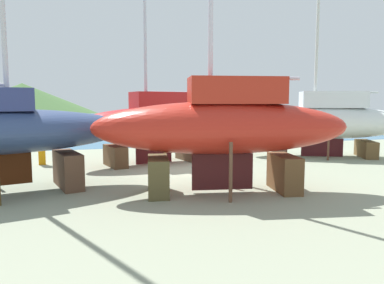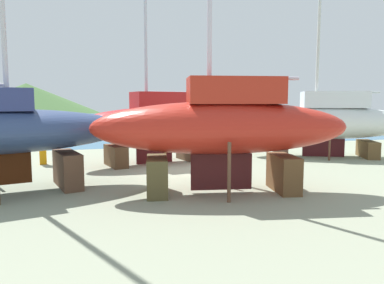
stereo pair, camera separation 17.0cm
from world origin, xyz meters
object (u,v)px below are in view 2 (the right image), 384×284
(sailboat_far_slipway, at_px, (223,127))
(worker, at_px, (43,147))
(sailboat_large_starboard, at_px, (325,121))
(sailboat_small_center, at_px, (155,124))

(sailboat_far_slipway, height_order, worker, sailboat_far_slipway)
(sailboat_large_starboard, height_order, sailboat_far_slipway, sailboat_large_starboard)
(sailboat_small_center, height_order, sailboat_large_starboard, sailboat_large_starboard)
(sailboat_large_starboard, xyz_separation_m, worker, (-15.81, 1.46, -1.23))
(sailboat_large_starboard, distance_m, sailboat_far_slipway, 11.12)
(sailboat_large_starboard, relative_size, worker, 9.56)
(sailboat_far_slipway, distance_m, worker, 10.78)
(sailboat_small_center, distance_m, sailboat_far_slipway, 7.18)
(worker, bearing_deg, sailboat_far_slipway, -147.34)
(sailboat_small_center, relative_size, sailboat_large_starboard, 0.89)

